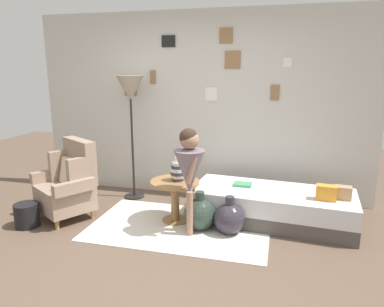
% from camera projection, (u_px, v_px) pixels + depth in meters
% --- Properties ---
extents(ground_plane, '(12.00, 12.00, 0.00)m').
position_uv_depth(ground_plane, '(153.00, 258.00, 3.46)').
color(ground_plane, brown).
extents(gallery_wall, '(4.80, 0.12, 2.60)m').
position_uv_depth(gallery_wall, '(199.00, 106.00, 5.00)').
color(gallery_wall, beige).
rests_on(gallery_wall, ground).
extents(rug, '(2.08, 1.27, 0.01)m').
position_uv_depth(rug, '(180.00, 226.00, 4.15)').
color(rug, silver).
rests_on(rug, ground).
extents(armchair, '(0.90, 0.84, 0.97)m').
position_uv_depth(armchair, '(69.00, 183.00, 4.36)').
color(armchair, tan).
rests_on(armchair, ground).
extents(daybed, '(1.96, 0.97, 0.40)m').
position_uv_depth(daybed, '(272.00, 206.00, 4.26)').
color(daybed, '#4C4742').
rests_on(daybed, ground).
extents(pillow_head, '(0.20, 0.14, 0.15)m').
position_uv_depth(pillow_head, '(343.00, 193.00, 3.92)').
color(pillow_head, tan).
rests_on(pillow_head, daybed).
extents(pillow_mid, '(0.23, 0.14, 0.17)m').
position_uv_depth(pillow_mid, '(326.00, 193.00, 3.88)').
color(pillow_mid, orange).
rests_on(pillow_mid, daybed).
extents(side_table, '(0.59, 0.59, 0.51)m').
position_uv_depth(side_table, '(175.00, 192.00, 4.23)').
color(side_table, '#9E7042').
rests_on(side_table, ground).
extents(vase_striped, '(0.18, 0.18, 0.29)m').
position_uv_depth(vase_striped, '(178.00, 171.00, 4.19)').
color(vase_striped, '#2D384C').
rests_on(vase_striped, side_table).
extents(floor_lamp, '(0.38, 0.38, 1.73)m').
position_uv_depth(floor_lamp, '(130.00, 93.00, 4.79)').
color(floor_lamp, black).
rests_on(floor_lamp, ground).
extents(person_child, '(0.34, 0.34, 1.21)m').
position_uv_depth(person_child, '(189.00, 167.00, 3.80)').
color(person_child, '#A37A60').
rests_on(person_child, ground).
extents(book_on_daybed, '(0.23, 0.17, 0.03)m').
position_uv_depth(book_on_daybed, '(243.00, 184.00, 4.38)').
color(book_on_daybed, '#469E66').
rests_on(book_on_daybed, daybed).
extents(demijohn_near, '(0.37, 0.37, 0.46)m').
position_uv_depth(demijohn_near, '(200.00, 214.00, 4.05)').
color(demijohn_near, '#2D3D33').
rests_on(demijohn_near, ground).
extents(demijohn_far, '(0.35, 0.35, 0.44)m').
position_uv_depth(demijohn_far, '(229.00, 218.00, 3.95)').
color(demijohn_far, '#332D38').
rests_on(demijohn_far, ground).
extents(magazine_basket, '(0.28, 0.28, 0.28)m').
position_uv_depth(magazine_basket, '(27.00, 215.00, 4.14)').
color(magazine_basket, black).
rests_on(magazine_basket, ground).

